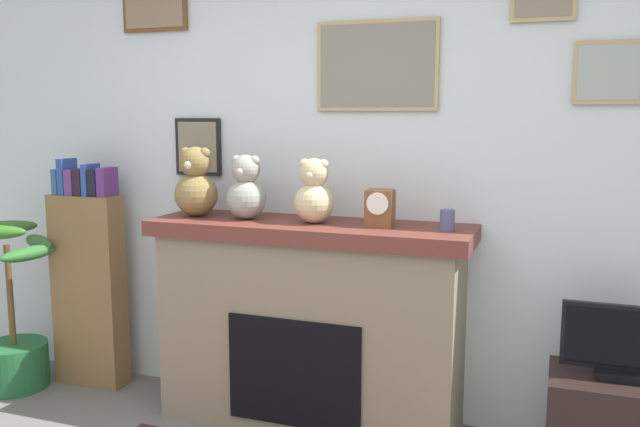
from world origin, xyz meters
TOP-DOWN VIEW (x-y plane):
  - back_wall at (0.00, 2.00)m, footprint 5.20×0.15m
  - fireplace at (-0.10, 1.71)m, footprint 1.67×0.52m
  - bookshelf at (-1.52, 1.74)m, footprint 0.44×0.16m
  - potted_plant at (-1.91, 1.52)m, footprint 0.58×0.60m
  - television at (1.38, 1.64)m, footprint 0.50×0.14m
  - candle_jar at (0.60, 1.69)m, footprint 0.07×0.07m
  - mantel_clock at (0.27, 1.69)m, footprint 0.13×0.10m
  - teddy_bear_brown at (-0.75, 1.69)m, footprint 0.23×0.23m
  - teddy_bear_grey at (-0.45, 1.69)m, footprint 0.21×0.21m
  - teddy_bear_cream at (-0.07, 1.69)m, footprint 0.20×0.20m

SIDE VIEW (x-z plane):
  - potted_plant at x=-1.91m, z-range -0.16..0.86m
  - fireplace at x=-0.10m, z-range 0.01..1.08m
  - television at x=1.38m, z-range 0.46..0.79m
  - bookshelf at x=-1.52m, z-range -0.05..1.31m
  - candle_jar at x=0.60m, z-range 1.08..1.18m
  - mantel_clock at x=0.27m, z-range 1.08..1.26m
  - teddy_bear_cream at x=-0.07m, z-range 1.06..1.39m
  - teddy_bear_grey at x=-0.45m, z-range 1.06..1.40m
  - teddy_bear_brown at x=-0.75m, z-range 1.06..1.43m
  - back_wall at x=0.00m, z-range 0.01..2.61m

